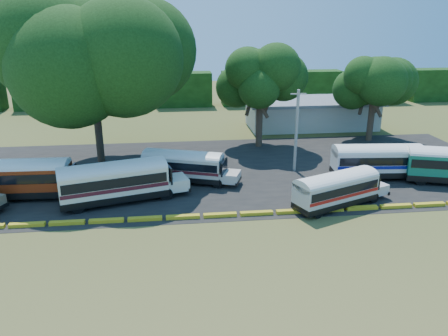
{
  "coord_description": "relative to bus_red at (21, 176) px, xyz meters",
  "views": [
    {
      "loc": [
        -1.91,
        -30.92,
        15.35
      ],
      "look_at": [
        2.41,
        6.0,
        2.43
      ],
      "focal_mm": 35.0,
      "sensor_mm": 36.0,
      "label": 1
    }
  ],
  "objects": [
    {
      "name": "bus_white_red",
      "position": [
        27.11,
        -5.04,
        -0.33
      ],
      "size": [
        9.44,
        5.66,
        3.05
      ],
      "rotation": [
        0.0,
        0.0,
        0.39
      ],
      "color": "black",
      "rests_on": "ground"
    },
    {
      "name": "treeline_backdrop",
      "position": [
        15.52,
        41.08,
        0.94
      ],
      "size": [
        130.0,
        4.0,
        6.0
      ],
      "color": "black",
      "rests_on": "ground"
    },
    {
      "name": "asphalt_strip",
      "position": [
        16.52,
        5.08,
        -2.05
      ],
      "size": [
        64.0,
        24.0,
        0.02
      ],
      "primitive_type": "cube",
      "color": "black",
      "rests_on": "ground"
    },
    {
      "name": "bus_white_blue",
      "position": [
        33.69,
        1.2,
        -0.09
      ],
      "size": [
        10.76,
        3.46,
        3.48
      ],
      "rotation": [
        0.0,
        0.0,
        -0.08
      ],
      "color": "black",
      "rests_on": "ground"
    },
    {
      "name": "curb",
      "position": [
        15.52,
        -5.92,
        -1.91
      ],
      "size": [
        53.7,
        0.45,
        0.3
      ],
      "color": "gold",
      "rests_on": "ground"
    },
    {
      "name": "tree_east",
      "position": [
        38.95,
        14.96,
        5.65
      ],
      "size": [
        8.06,
        8.06,
        10.72
      ],
      "color": "#37281B",
      "rests_on": "ground"
    },
    {
      "name": "bus_cream_east",
      "position": [
        14.51,
        2.42,
        -0.3
      ],
      "size": [
        9.71,
        5.38,
        3.12
      ],
      "rotation": [
        0.0,
        0.0,
        -0.34
      ],
      "color": "black",
      "rests_on": "ground"
    },
    {
      "name": "tree_center",
      "position": [
        24.04,
        13.87,
        6.69
      ],
      "size": [
        8.3,
        8.3,
        11.86
      ],
      "color": "#37281B",
      "rests_on": "ground"
    },
    {
      "name": "utility_pole",
      "position": [
        26.03,
        4.43,
        2.31
      ],
      "size": [
        1.6,
        0.3,
        8.5
      ],
      "color": "gray",
      "rests_on": "ground"
    },
    {
      "name": "bus_red",
      "position": [
        0.0,
        0.0,
        0.0
      ],
      "size": [
        10.99,
        3.03,
        3.59
      ],
      "rotation": [
        0.0,
        0.0,
        -0.03
      ],
      "color": "black",
      "rests_on": "ground"
    },
    {
      "name": "ground",
      "position": [
        15.52,
        -6.92,
        -2.06
      ],
      "size": [
        160.0,
        160.0,
        0.0
      ],
      "primitive_type": "plane",
      "color": "#304717",
      "rests_on": "ground"
    },
    {
      "name": "terminal_building",
      "position": [
        33.52,
        23.08,
        -0.02
      ],
      "size": [
        19.0,
        9.0,
        4.0
      ],
      "color": "#B8B1A8",
      "rests_on": "ground"
    },
    {
      "name": "bus_cream_west",
      "position": [
        8.47,
        -1.88,
        0.01
      ],
      "size": [
        11.42,
        5.59,
        3.65
      ],
      "rotation": [
        0.0,
        0.0,
        0.27
      ],
      "color": "black",
      "rests_on": "ground"
    },
    {
      "name": "tree_west",
      "position": [
        5.52,
        8.9,
        10.04
      ],
      "size": [
        14.77,
        14.77,
        17.54
      ],
      "color": "#37281B",
      "rests_on": "ground"
    }
  ]
}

